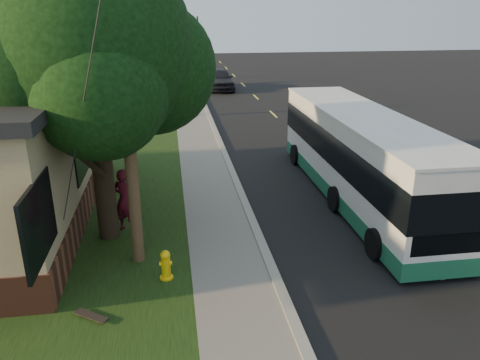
{
  "coord_description": "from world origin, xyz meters",
  "views": [
    {
      "loc": [
        -2.31,
        -9.9,
        6.18
      ],
      "look_at": [
        -0.41,
        2.65,
        1.5
      ],
      "focal_mm": 35.0,
      "sensor_mm": 36.0,
      "label": 1
    }
  ],
  "objects_px": {
    "fire_hydrant": "(166,265)",
    "transit_bus": "(361,155)",
    "skateboarder": "(125,200)",
    "utility_pole": "(124,81)",
    "leafy_tree": "(92,51)",
    "traffic_signal": "(198,44)",
    "distant_car": "(219,79)",
    "bare_tree_near": "(148,82)",
    "bare_tree_far": "(159,62)",
    "skateboard_spare": "(91,316)"
  },
  "relations": [
    {
      "from": "fire_hydrant",
      "to": "transit_bus",
      "type": "bearing_deg",
      "value": 33.04
    },
    {
      "from": "fire_hydrant",
      "to": "skateboarder",
      "type": "xyz_separation_m",
      "value": [
        -1.13,
        2.84,
        0.57
      ]
    },
    {
      "from": "transit_bus",
      "to": "skateboarder",
      "type": "distance_m",
      "value": 7.8
    },
    {
      "from": "utility_pole",
      "to": "leafy_tree",
      "type": "bearing_deg",
      "value": 117.6
    },
    {
      "from": "traffic_signal",
      "to": "transit_bus",
      "type": "height_order",
      "value": "traffic_signal"
    },
    {
      "from": "fire_hydrant",
      "to": "skateboarder",
      "type": "relative_size",
      "value": 0.4
    },
    {
      "from": "skateboarder",
      "to": "distant_car",
      "type": "xyz_separation_m",
      "value": [
        5.41,
        24.97,
        -0.15
      ]
    },
    {
      "from": "bare_tree_near",
      "to": "skateboarder",
      "type": "height_order",
      "value": "bare_tree_near"
    },
    {
      "from": "leafy_tree",
      "to": "distant_car",
      "type": "xyz_separation_m",
      "value": [
        5.86,
        25.16,
        -4.31
      ]
    },
    {
      "from": "leafy_tree",
      "to": "traffic_signal",
      "type": "relative_size",
      "value": 1.42
    },
    {
      "from": "utility_pole",
      "to": "skateboarder",
      "type": "xyz_separation_m",
      "value": [
        -0.42,
        1.84,
        -3.63
      ]
    },
    {
      "from": "traffic_signal",
      "to": "utility_pole",
      "type": "bearing_deg",
      "value": -96.58
    },
    {
      "from": "bare_tree_far",
      "to": "transit_bus",
      "type": "height_order",
      "value": "bare_tree_far"
    },
    {
      "from": "utility_pole",
      "to": "distant_car",
      "type": "distance_m",
      "value": 27.53
    },
    {
      "from": "utility_pole",
      "to": "bare_tree_far",
      "type": "distance_m",
      "value": 29.13
    },
    {
      "from": "utility_pole",
      "to": "traffic_signal",
      "type": "relative_size",
      "value": 1.65
    },
    {
      "from": "skateboard_spare",
      "to": "distant_car",
      "type": "relative_size",
      "value": 0.16
    },
    {
      "from": "utility_pole",
      "to": "traffic_signal",
      "type": "bearing_deg",
      "value": 83.42
    },
    {
      "from": "leafy_tree",
      "to": "skateboard_spare",
      "type": "height_order",
      "value": "leafy_tree"
    },
    {
      "from": "fire_hydrant",
      "to": "traffic_signal",
      "type": "height_order",
      "value": "traffic_signal"
    },
    {
      "from": "traffic_signal",
      "to": "skateboarder",
      "type": "bearing_deg",
      "value": -97.73
    },
    {
      "from": "leafy_tree",
      "to": "bare_tree_far",
      "type": "height_order",
      "value": "leafy_tree"
    },
    {
      "from": "skateboard_spare",
      "to": "bare_tree_far",
      "type": "bearing_deg",
      "value": 87.86
    },
    {
      "from": "leafy_tree",
      "to": "skateboarder",
      "type": "bearing_deg",
      "value": 23.04
    },
    {
      "from": "utility_pole",
      "to": "bare_tree_near",
      "type": "height_order",
      "value": "utility_pole"
    },
    {
      "from": "utility_pole",
      "to": "traffic_signal",
      "type": "distance_m",
      "value": 33.26
    },
    {
      "from": "utility_pole",
      "to": "transit_bus",
      "type": "xyz_separation_m",
      "value": [
        7.23,
        3.25,
        -3.05
      ]
    },
    {
      "from": "leafy_tree",
      "to": "transit_bus",
      "type": "xyz_separation_m",
      "value": [
        8.09,
        1.59,
        -3.59
      ]
    },
    {
      "from": "leafy_tree",
      "to": "utility_pole",
      "type": "bearing_deg",
      "value": -62.4
    },
    {
      "from": "fire_hydrant",
      "to": "bare_tree_near",
      "type": "xyz_separation_m",
      "value": [
        -0.9,
        18.0,
        1.72
      ]
    },
    {
      "from": "leafy_tree",
      "to": "skateboard_spare",
      "type": "bearing_deg",
      "value": -89.98
    },
    {
      "from": "traffic_signal",
      "to": "transit_bus",
      "type": "distance_m",
      "value": 30.0
    },
    {
      "from": "leafy_tree",
      "to": "bare_tree_near",
      "type": "xyz_separation_m",
      "value": [
        0.67,
        15.35,
        -3.02
      ]
    },
    {
      "from": "utility_pole",
      "to": "skateboard_spare",
      "type": "xyz_separation_m",
      "value": [
        -0.86,
        -2.33,
        -4.5
      ]
    },
    {
      "from": "bare_tree_near",
      "to": "skateboard_spare",
      "type": "bearing_deg",
      "value": -91.98
    },
    {
      "from": "bare_tree_near",
      "to": "traffic_signal",
      "type": "xyz_separation_m",
      "value": [
        4.0,
        16.0,
        1.01
      ]
    },
    {
      "from": "leafy_tree",
      "to": "skateboard_spare",
      "type": "distance_m",
      "value": 6.42
    },
    {
      "from": "traffic_signal",
      "to": "transit_bus",
      "type": "bearing_deg",
      "value": -83.44
    },
    {
      "from": "traffic_signal",
      "to": "skateboard_spare",
      "type": "distance_m",
      "value": 35.77
    },
    {
      "from": "fire_hydrant",
      "to": "traffic_signal",
      "type": "distance_m",
      "value": 34.25
    },
    {
      "from": "utility_pole",
      "to": "transit_bus",
      "type": "height_order",
      "value": "utility_pole"
    },
    {
      "from": "transit_bus",
      "to": "distant_car",
      "type": "height_order",
      "value": "transit_bus"
    },
    {
      "from": "fire_hydrant",
      "to": "skateboarder",
      "type": "distance_m",
      "value": 3.11
    },
    {
      "from": "utility_pole",
      "to": "distant_car",
      "type": "xyz_separation_m",
      "value": [
        4.99,
        26.81,
        -3.78
      ]
    },
    {
      "from": "transit_bus",
      "to": "distant_car",
      "type": "xyz_separation_m",
      "value": [
        -2.24,
        23.56,
        -0.72
      ]
    },
    {
      "from": "traffic_signal",
      "to": "distant_car",
      "type": "height_order",
      "value": "traffic_signal"
    },
    {
      "from": "skateboarder",
      "to": "bare_tree_far",
      "type": "bearing_deg",
      "value": -66.56
    },
    {
      "from": "bare_tree_near",
      "to": "distant_car",
      "type": "distance_m",
      "value": 11.17
    },
    {
      "from": "bare_tree_near",
      "to": "skateboarder",
      "type": "xyz_separation_m",
      "value": [
        -0.23,
        -15.16,
        -1.14
      ]
    },
    {
      "from": "bare_tree_far",
      "to": "skateboard_spare",
      "type": "distance_m",
      "value": 31.41
    }
  ]
}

